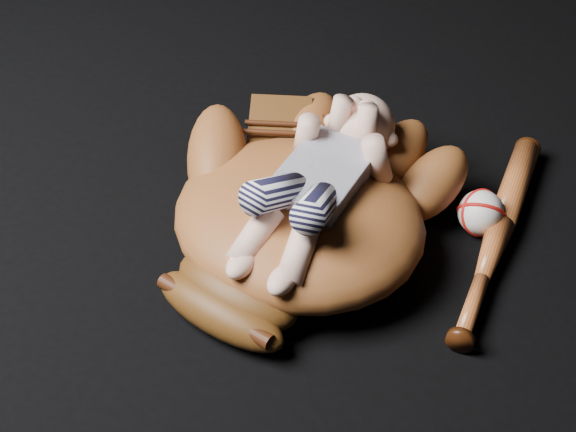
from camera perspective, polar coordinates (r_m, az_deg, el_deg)
The scene contains 4 objects.
baseball_glove at distance 1.23m, azimuth 0.72°, elevation 0.39°, with size 0.45×0.51×0.16m, color brown, non-canonical shape.
newborn_baby at distance 1.19m, azimuth 1.68°, elevation 2.17°, with size 0.17×0.37×0.15m, color #EFB49A, non-canonical shape.
baseball_bat at distance 1.31m, azimuth 13.36°, elevation -1.24°, with size 0.04×0.44×0.04m, color #A54C20, non-canonical shape.
baseball at distance 1.33m, azimuth 12.36°, elevation 0.22°, with size 0.07×0.07×0.07m, color white.
Camera 1 is at (0.25, -0.96, 0.90)m, focal length 55.00 mm.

